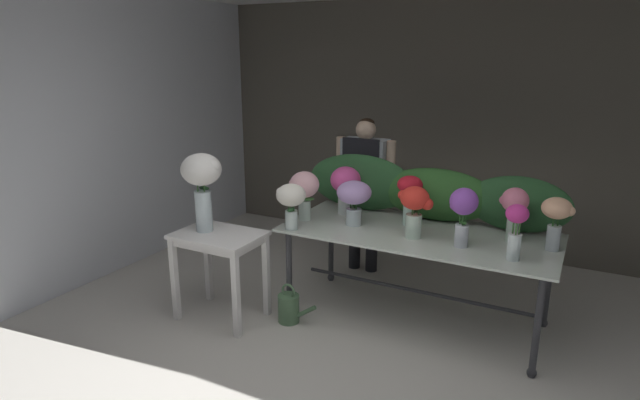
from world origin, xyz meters
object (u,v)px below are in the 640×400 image
at_px(vase_rosy_anemones, 514,207).
at_px(watering_can, 289,308).
at_px(vase_white_roses_tall, 202,180).
at_px(vase_violet_hydrangea, 463,210).
at_px(vase_lilac_freesia, 354,197).
at_px(side_table_white, 219,246).
at_px(florist, 364,179).
at_px(vase_magenta_roses, 516,228).
at_px(vase_ivory_stock, 291,200).
at_px(vase_blush_dahlias, 304,189).
at_px(vase_fuchsia_tulips, 346,185).
at_px(vase_crimson_snapdragons, 409,193).
at_px(vase_peach_carnations, 556,216).
at_px(vase_scarlet_lilies, 415,207).
at_px(display_table_glass, 418,244).

relative_size(vase_rosy_anemones, watering_can, 1.21).
bearing_deg(vase_rosy_anemones, vase_white_roses_tall, -160.58).
relative_size(vase_violet_hydrangea, vase_white_roses_tall, 0.69).
bearing_deg(vase_lilac_freesia, side_table_white, -146.21).
relative_size(florist, vase_magenta_roses, 3.90).
bearing_deg(vase_ivory_stock, vase_blush_dahlias, 95.76).
height_order(vase_fuchsia_tulips, vase_white_roses_tall, vase_white_roses_tall).
xyz_separation_m(side_table_white, vase_crimson_snapdragons, (1.35, 0.84, 0.43)).
bearing_deg(watering_can, florist, 85.59).
relative_size(vase_crimson_snapdragons, vase_blush_dahlias, 0.99).
height_order(vase_crimson_snapdragons, vase_violet_hydrangea, vase_violet_hydrangea).
relative_size(side_table_white, vase_ivory_stock, 1.99).
xyz_separation_m(florist, vase_crimson_snapdragons, (0.69, -0.67, 0.10)).
bearing_deg(vase_violet_hydrangea, vase_peach_carnations, 21.13).
distance_m(vase_fuchsia_tulips, vase_peach_carnations, 1.74).
bearing_deg(vase_rosy_anemones, vase_scarlet_lilies, -159.64).
distance_m(vase_rosy_anemones, vase_white_roses_tall, 2.46).
height_order(vase_scarlet_lilies, vase_ivory_stock, vase_scarlet_lilies).
bearing_deg(vase_scarlet_lilies, vase_violet_hydrangea, -4.66).
xyz_separation_m(vase_violet_hydrangea, vase_ivory_stock, (-1.33, -0.24, -0.04)).
xyz_separation_m(vase_fuchsia_tulips, vase_blush_dahlias, (-0.24, -0.33, 0.01)).
height_order(vase_crimson_snapdragons, vase_ivory_stock, vase_crimson_snapdragons).
height_order(display_table_glass, vase_blush_dahlias, vase_blush_dahlias).
relative_size(vase_magenta_roses, vase_blush_dahlias, 0.95).
relative_size(vase_magenta_roses, vase_peach_carnations, 1.01).
height_order(florist, vase_white_roses_tall, florist).
bearing_deg(display_table_glass, vase_peach_carnations, 3.50).
xyz_separation_m(vase_lilac_freesia, vase_peach_carnations, (1.54, 0.14, 0.01)).
bearing_deg(vase_ivory_stock, vase_crimson_snapdragons, 34.19).
distance_m(vase_ivory_stock, vase_blush_dahlias, 0.27).
xyz_separation_m(florist, vase_violet_hydrangea, (1.21, -0.99, 0.11)).
relative_size(vase_violet_hydrangea, vase_ivory_stock, 1.18).
bearing_deg(side_table_white, vase_lilac_freesia, 33.79).
relative_size(vase_crimson_snapdragons, vase_white_roses_tall, 0.64).
height_order(vase_scarlet_lilies, vase_fuchsia_tulips, vase_fuchsia_tulips).
xyz_separation_m(vase_blush_dahlias, vase_peach_carnations, (1.98, 0.21, -0.02)).
xyz_separation_m(vase_scarlet_lilies, vase_peach_carnations, (0.99, 0.21, 0.01)).
xyz_separation_m(vase_crimson_snapdragons, vase_lilac_freesia, (-0.41, -0.22, -0.03)).
xyz_separation_m(vase_crimson_snapdragons, vase_ivory_stock, (-0.81, -0.55, -0.02)).
relative_size(vase_ivory_stock, vase_fuchsia_tulips, 0.89).
bearing_deg(florist, vase_white_roses_tall, -117.67).
relative_size(display_table_glass, vase_ivory_stock, 5.70).
xyz_separation_m(florist, vase_rosy_anemones, (1.52, -0.70, 0.10)).
distance_m(display_table_glass, florist, 1.19).
height_order(vase_blush_dahlias, vase_white_roses_tall, vase_white_roses_tall).
xyz_separation_m(display_table_glass, vase_crimson_snapdragons, (-0.13, 0.14, 0.38)).
height_order(display_table_glass, vase_scarlet_lilies, vase_scarlet_lilies).
relative_size(vase_crimson_snapdragons, vase_violet_hydrangea, 0.94).
bearing_deg(vase_scarlet_lilies, vase_rosy_anemones, 20.36).
relative_size(vase_ivory_stock, vase_blush_dahlias, 0.89).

